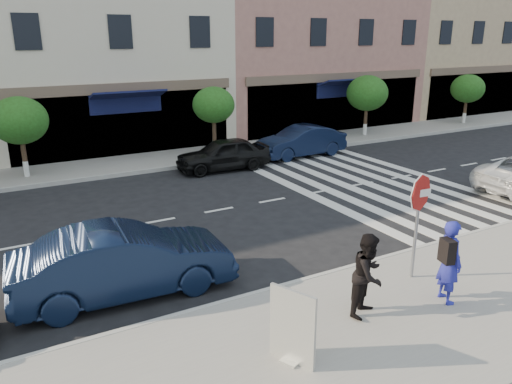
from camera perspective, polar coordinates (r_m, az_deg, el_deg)
name	(u,v)px	position (r m, az deg, el deg)	size (l,w,h in m)	color
ground	(286,256)	(12.87, 3.43, -7.32)	(120.00, 120.00, 0.00)	black
sidewalk_near	(391,325)	(10.27, 15.15, -14.42)	(60.00, 4.50, 0.15)	gray
sidewalk_far	(151,162)	(22.38, -11.94, 3.43)	(60.00, 3.00, 0.15)	gray
building_centre	(97,32)	(27.41, -17.76, 17.01)	(11.00, 9.00, 11.00)	beige
building_east_mid	(297,15)	(32.21, 4.66, 19.50)	(13.00, 9.00, 13.00)	tan
building_east_far	(440,25)	(40.49, 20.24, 17.43)	(12.00, 9.00, 12.00)	tan
street_tree_wb	(19,121)	(20.86, -25.43, 7.36)	(2.10, 2.10, 3.06)	#473323
street_tree_c	(214,105)	(22.82, -4.87, 9.85)	(1.90, 1.90, 3.04)	#473323
street_tree_ea	(367,93)	(27.75, 12.59, 10.95)	(2.20, 2.20, 3.19)	#473323
street_tree_eb	(468,89)	(33.60, 23.04, 10.81)	(2.00, 2.00, 2.94)	#473323
stop_sign	(420,203)	(11.35, 18.19, -1.20)	(0.86, 0.14, 2.44)	gray
photographer	(450,262)	(10.90, 21.25, -7.42)	(0.64, 0.42, 1.75)	#212499
walker	(369,275)	(9.98, 12.75, -9.21)	(0.81, 0.63, 1.68)	black
poster_board	(293,328)	(8.54, 4.21, -15.20)	(0.40, 0.83, 1.33)	beige
car_near_mid	(124,261)	(11.14, -14.81, -7.69)	(1.63, 4.66, 1.54)	black
car_far_mid	(223,154)	(20.74, -3.78, 4.34)	(1.57, 3.91, 1.33)	black
car_far_right	(301,141)	(23.15, 5.18, 5.79)	(1.48, 4.24, 1.40)	black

